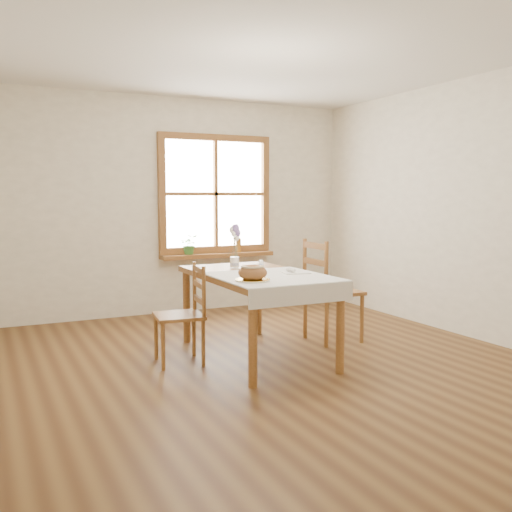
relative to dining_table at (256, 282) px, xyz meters
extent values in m
plane|color=brown|center=(0.00, -0.30, -0.66)|extent=(5.00, 5.00, 0.00)
cube|color=white|center=(0.00, 2.20, 0.64)|extent=(4.50, 0.10, 2.60)
cube|color=white|center=(2.25, -0.30, 0.64)|extent=(0.10, 5.00, 2.60)
cube|color=silver|center=(0.00, -0.30, 1.94)|extent=(4.50, 5.00, 0.10)
cube|color=#97622E|center=(0.50, 2.16, 1.48)|extent=(1.46, 0.08, 0.08)
cube|color=#97622E|center=(0.50, 2.16, 0.10)|extent=(1.46, 0.08, 0.08)
cube|color=#97622E|center=(-0.19, 2.16, 0.79)|extent=(0.08, 0.08, 1.30)
cube|color=#97622E|center=(1.19, 2.16, 0.79)|extent=(0.08, 0.08, 1.30)
cube|color=#97622E|center=(0.50, 2.16, 0.79)|extent=(0.04, 0.06, 1.30)
cube|color=#97622E|center=(0.50, 2.16, 0.79)|extent=(1.30, 0.06, 0.04)
cube|color=white|center=(0.50, 2.19, 0.79)|extent=(1.30, 0.01, 1.30)
cube|color=#97622E|center=(0.50, 2.10, 0.03)|extent=(1.46, 0.20, 0.05)
cube|color=#97622E|center=(0.00, 0.00, 0.06)|extent=(0.90, 1.60, 0.05)
cylinder|color=#97622E|center=(-0.39, -0.74, -0.31)|extent=(0.07, 0.07, 0.70)
cylinder|color=#97622E|center=(0.39, -0.74, -0.31)|extent=(0.07, 0.07, 0.70)
cylinder|color=#97622E|center=(-0.39, 0.74, -0.31)|extent=(0.07, 0.07, 0.70)
cylinder|color=#97622E|center=(0.39, 0.74, -0.31)|extent=(0.07, 0.07, 0.70)
cube|color=silver|center=(0.00, -0.30, 0.09)|extent=(0.91, 0.99, 0.01)
cylinder|color=white|center=(-0.26, -0.48, 0.10)|extent=(0.28, 0.28, 0.01)
ellipsoid|color=olive|center=(-0.26, -0.48, 0.17)|extent=(0.23, 0.23, 0.13)
cube|color=silver|center=(0.27, -0.22, 0.10)|extent=(0.26, 0.24, 0.01)
cylinder|color=white|center=(-0.04, -0.07, 0.14)|extent=(0.05, 0.05, 0.08)
cylinder|color=white|center=(0.11, 0.13, 0.14)|extent=(0.05, 0.05, 0.09)
cylinder|color=white|center=(-0.03, 0.40, 0.13)|extent=(0.10, 0.10, 0.10)
imported|color=#3A7A30|center=(0.13, 2.10, 0.14)|extent=(0.28, 0.30, 0.19)
cylinder|color=#A4661E|center=(0.78, 2.10, 0.15)|extent=(0.09, 0.09, 0.19)
camera|label=1|loc=(-2.19, -4.46, 0.76)|focal=40.00mm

